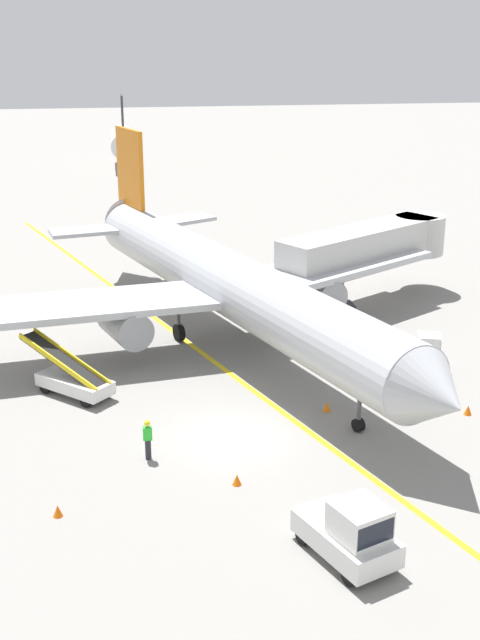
# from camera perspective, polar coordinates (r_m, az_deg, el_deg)

# --- Properties ---
(ground_plane) EXTENTS (300.00, 300.00, 0.00)m
(ground_plane) POSITION_cam_1_polar(r_m,az_deg,el_deg) (35.51, -0.64, -7.99)
(ground_plane) COLOR gray
(taxi_line_yellow) EXTENTS (27.50, 75.33, 0.01)m
(taxi_line_yellow) POSITION_cam_1_polar(r_m,az_deg,el_deg) (40.18, 0.56, -4.58)
(taxi_line_yellow) COLOR yellow
(taxi_line_yellow) RESTS_ON ground
(airliner) EXTENTS (27.51, 34.18, 10.10)m
(airliner) POSITION_cam_1_polar(r_m,az_deg,el_deg) (44.61, -0.92, 2.59)
(airliner) COLOR #B2B5BA
(airliner) RESTS_ON ground
(jet_bridge) EXTENTS (12.16, 8.99, 4.85)m
(jet_bridge) POSITION_cam_1_polar(r_m,az_deg,el_deg) (52.18, 9.21, 4.99)
(jet_bridge) COLOR beige
(jet_bridge) RESTS_ON ground
(pushback_tug) EXTENTS (3.11, 4.05, 2.20)m
(pushback_tug) POSITION_cam_1_polar(r_m,az_deg,el_deg) (27.90, 7.52, -14.18)
(pushback_tug) COLOR silver
(pushback_tug) RESTS_ON ground
(baggage_tug_near_wing) EXTENTS (2.67, 1.92, 2.10)m
(baggage_tug_near_wing) POSITION_cam_1_polar(r_m,az_deg,el_deg) (42.17, 12.29, -2.49)
(baggage_tug_near_wing) COLOR silver
(baggage_tug_near_wing) RESTS_ON ground
(belt_loader_forward_hold) EXTENTS (4.48, 4.36, 2.59)m
(belt_loader_forward_hold) POSITION_cam_1_polar(r_m,az_deg,el_deg) (39.84, -11.32, -3.98)
(belt_loader_forward_hold) COLOR silver
(belt_loader_forward_hold) RESTS_ON ground
(ground_crew_marshaller) EXTENTS (0.36, 0.24, 1.70)m
(ground_crew_marshaller) POSITION_cam_1_polar(r_m,az_deg,el_deg) (33.65, -6.31, -8.02)
(ground_crew_marshaller) COLOR #26262D
(ground_crew_marshaller) RESTS_ON ground
(safety_cone_nose_left) EXTENTS (0.36, 0.36, 0.44)m
(safety_cone_nose_left) POSITION_cam_1_polar(r_m,az_deg,el_deg) (37.89, 5.94, -5.88)
(safety_cone_nose_left) COLOR orange
(safety_cone_nose_left) RESTS_ON ground
(safety_cone_nose_right) EXTENTS (0.36, 0.36, 0.44)m
(safety_cone_nose_right) POSITION_cam_1_polar(r_m,az_deg,el_deg) (38.71, 15.27, -5.94)
(safety_cone_nose_right) COLOR orange
(safety_cone_nose_right) RESTS_ON ground
(safety_cone_wingtip_left) EXTENTS (0.36, 0.36, 0.44)m
(safety_cone_wingtip_left) POSITION_cam_1_polar(r_m,az_deg,el_deg) (50.20, -4.99, 0.63)
(safety_cone_wingtip_left) COLOR orange
(safety_cone_wingtip_left) RESTS_ON ground
(safety_cone_wingtip_right) EXTENTS (0.36, 0.36, 0.44)m
(safety_cone_wingtip_right) POSITION_cam_1_polar(r_m,az_deg,el_deg) (30.88, -12.31, -12.59)
(safety_cone_wingtip_right) COLOR orange
(safety_cone_wingtip_right) RESTS_ON ground
(safety_cone_tail_area) EXTENTS (0.36, 0.36, 0.44)m
(safety_cone_tail_area) POSITION_cam_1_polar(r_m,az_deg,el_deg) (32.03, -0.21, -10.82)
(safety_cone_tail_area) COLOR orange
(safety_cone_tail_area) RESTS_ON ground
(distant_aircraft_mid_left) EXTENTS (3.00, 10.10, 8.80)m
(distant_aircraft_mid_left) POSITION_cam_1_polar(r_m,az_deg,el_deg) (103.61, -7.97, 12.01)
(distant_aircraft_mid_left) COLOR silver
(distant_aircraft_mid_left) RESTS_ON ground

